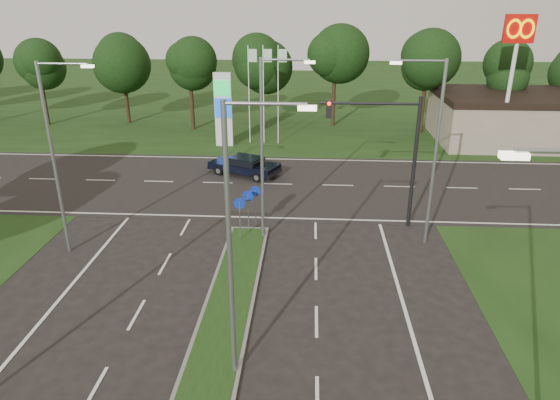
{
  "coord_description": "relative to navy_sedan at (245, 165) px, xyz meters",
  "views": [
    {
      "loc": [
        3.09,
        -6.94,
        11.46
      ],
      "look_at": [
        1.68,
        15.82,
        2.2
      ],
      "focal_mm": 32.0,
      "sensor_mm": 36.0,
      "label": 1
    }
  ],
  "objects": [
    {
      "name": "mcdonalds_sign",
      "position": [
        19.39,
        6.22,
        7.28
      ],
      "size": [
        2.2,
        0.47,
        10.4
      ],
      "color": "silver",
      "rests_on": "ground"
    },
    {
      "name": "verge_far",
      "position": [
        1.39,
        29.25,
        -0.71
      ],
      "size": [
        160.0,
        50.0,
        0.02
      ],
      "primitive_type": "cube",
      "color": "#1A3311",
      "rests_on": "ground"
    },
    {
      "name": "streetlight_right_far",
      "position": [
        10.19,
        -9.75,
        4.37
      ],
      "size": [
        2.53,
        0.22,
        9.0
      ],
      "rotation": [
        0.0,
        0.0,
        3.14
      ],
      "color": "gray",
      "rests_on": "ground"
    },
    {
      "name": "treeline_far",
      "position": [
        1.49,
        14.18,
        6.12
      ],
      "size": [
        6.0,
        6.0,
        9.9
      ],
      "color": "black",
      "rests_on": "ground"
    },
    {
      "name": "median_signs",
      "position": [
        1.39,
        -9.35,
        1.01
      ],
      "size": [
        1.16,
        1.76,
        2.38
      ],
      "color": "gray",
      "rests_on": "ground"
    },
    {
      "name": "navy_sedan",
      "position": [
        0.0,
        0.0,
        0.0
      ],
      "size": [
        5.16,
        3.73,
        1.31
      ],
      "rotation": [
        0.0,
        0.0,
        1.15
      ],
      "color": "black",
      "rests_on": "ground"
    },
    {
      "name": "cross_road",
      "position": [
        1.39,
        -1.75,
        -0.71
      ],
      "size": [
        160.0,
        12.0,
        0.02
      ],
      "primitive_type": "cube",
      "color": "black",
      "rests_on": "ground"
    },
    {
      "name": "traffic_signal",
      "position": [
        8.58,
        -7.75,
        3.95
      ],
      "size": [
        5.1,
        0.42,
        7.0
      ],
      "color": "black",
      "rests_on": "ground"
    },
    {
      "name": "gas_pylon",
      "position": [
        -2.39,
        7.3,
        2.49
      ],
      "size": [
        5.8,
        1.26,
        8.0
      ],
      "color": "silver",
      "rests_on": "ground"
    },
    {
      "name": "streetlight_median_far",
      "position": [
        2.39,
        -9.75,
        4.37
      ],
      "size": [
        2.53,
        0.22,
        9.0
      ],
      "color": "gray",
      "rests_on": "ground"
    },
    {
      "name": "commercial_building",
      "position": [
        23.39,
        10.25,
        1.29
      ],
      "size": [
        16.0,
        9.0,
        4.0
      ],
      "primitive_type": "cube",
      "color": "gray",
      "rests_on": "ground"
    },
    {
      "name": "streetlight_median_near",
      "position": [
        2.39,
        -19.75,
        4.37
      ],
      "size": [
        2.53,
        0.22,
        9.0
      ],
      "color": "gray",
      "rests_on": "ground"
    },
    {
      "name": "streetlight_left_far",
      "position": [
        -6.91,
        -11.75,
        4.37
      ],
      "size": [
        2.53,
        0.22,
        9.0
      ],
      "color": "gray",
      "rests_on": "ground"
    }
  ]
}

